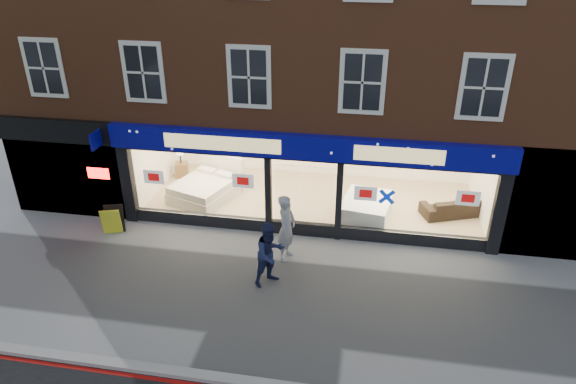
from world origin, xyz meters
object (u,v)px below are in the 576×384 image
(sofa, at_px, (453,206))
(a_board, at_px, (113,220))
(mattress_stack, at_px, (366,209))
(pedestrian_grey, at_px, (286,228))
(pedestrian_blue, at_px, (270,254))
(display_bed, at_px, (206,187))

(sofa, distance_m, a_board, 10.68)
(sofa, relative_size, a_board, 2.28)
(mattress_stack, height_order, pedestrian_grey, pedestrian_grey)
(pedestrian_blue, bearing_deg, display_bed, 79.12)
(mattress_stack, height_order, sofa, mattress_stack)
(sofa, relative_size, pedestrian_grey, 1.05)
(display_bed, relative_size, a_board, 2.94)
(sofa, height_order, pedestrian_grey, pedestrian_grey)
(a_board, relative_size, pedestrian_blue, 0.50)
(a_board, distance_m, pedestrian_grey, 5.47)
(display_bed, relative_size, pedestrian_blue, 1.47)
(a_board, height_order, pedestrian_grey, pedestrian_grey)
(display_bed, relative_size, sofa, 1.29)
(display_bed, xyz_separation_m, mattress_stack, (5.47, -0.65, 0.01))
(display_bed, height_order, sofa, display_bed)
(a_board, bearing_deg, display_bed, 32.57)
(pedestrian_blue, bearing_deg, pedestrian_grey, 32.76)
(pedestrian_grey, distance_m, pedestrian_blue, 1.23)
(display_bed, distance_m, a_board, 3.38)
(display_bed, xyz_separation_m, a_board, (-2.10, -2.65, 0.00))
(mattress_stack, xyz_separation_m, pedestrian_blue, (-2.35, -3.62, 0.43))
(mattress_stack, relative_size, a_board, 2.25)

